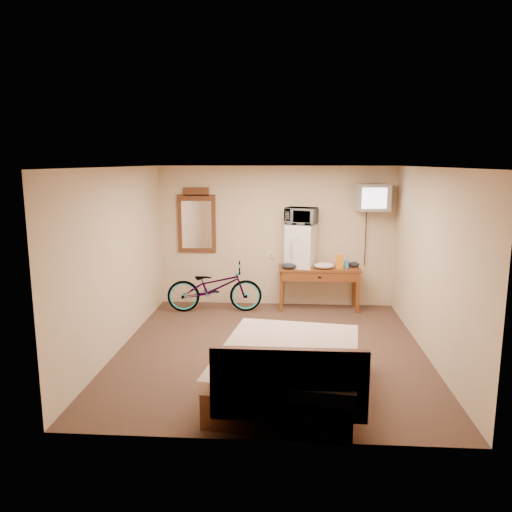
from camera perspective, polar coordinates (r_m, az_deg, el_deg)
name	(u,v)px	position (r m, az deg, el deg)	size (l,w,h in m)	color
room	(271,262)	(6.69, 1.76, -0.64)	(4.60, 4.64, 2.50)	#472F23
desk	(319,274)	(8.79, 7.21, -2.07)	(1.42, 0.57, 0.75)	brown
mini_fridge	(301,246)	(8.73, 5.13, 1.18)	(0.57, 0.56, 0.75)	white
microwave	(301,216)	(8.66, 5.19, 4.58)	(0.52, 0.35, 0.29)	white
snack_bag	(339,262)	(8.72, 9.52, -0.65)	(0.12, 0.07, 0.24)	orange
blue_cup	(347,264)	(8.79, 10.31, -0.94)	(0.08, 0.08, 0.14)	#3887C0
cloth_cream	(324,266)	(8.69, 7.80, -1.09)	(0.35, 0.27, 0.11)	white
cloth_dark_a	(289,266)	(8.61, 3.80, -1.14)	(0.27, 0.20, 0.10)	black
cloth_dark_b	(354,264)	(8.91, 11.12, -0.95)	(0.20, 0.16, 0.09)	black
crt_television	(372,197)	(8.71, 13.15, 6.54)	(0.58, 0.63, 0.45)	black
wall_mirror	(197,221)	(9.05, -6.79, 3.97)	(0.69, 0.04, 1.16)	brown
bicycle	(215,287)	(8.68, -4.75, -3.57)	(0.57, 1.64, 0.86)	black
bed	(289,371)	(5.66, 3.75, -12.99)	(1.75, 2.17, 0.90)	brown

